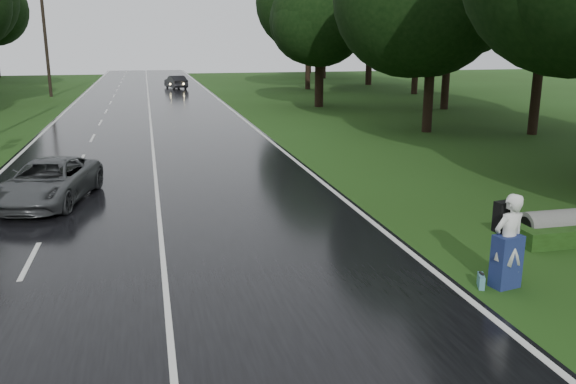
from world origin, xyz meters
The scene contains 12 objects.
ground centered at (0.00, 0.00, 0.00)m, with size 160.00×160.00×0.00m, color #1F4113.
road centered at (0.00, 20.00, 0.02)m, with size 12.00×140.00×0.04m, color black.
lane_center centered at (0.00, 20.00, 0.04)m, with size 0.12×140.00×0.01m, color silver.
grey_car centered at (-3.28, 7.28, 0.70)m, with size 2.21×4.78×1.33m, color #454849.
far_car centered at (2.90, 51.13, 0.71)m, with size 1.41×4.05×1.33m, color black.
hitchhiker centered at (6.89, -1.76, 0.93)m, with size 0.81×0.76×2.01m.
suitcase centered at (6.39, -1.70, 0.14)m, with size 0.11×0.39×0.28m, color teal.
culvert centered at (9.79, 0.64, 0.00)m, with size 0.76×0.76×1.53m, color slate.
utility_pole_far centered at (-8.50, 45.17, 0.00)m, with size 1.80×0.28×10.59m, color black, non-canonical shape.
tree_right_d centered at (14.93, 18.14, 0.00)m, with size 7.67×7.67×11.99m, color black, non-canonical shape.
tree_right_e centered at (12.66, 31.74, 0.00)m, with size 7.43×7.43×11.61m, color black, non-canonical shape.
tree_right_f centered at (16.13, 47.73, 0.00)m, with size 9.54×9.54×14.90m, color black, non-canonical shape.
Camera 1 is at (-0.15, -11.86, 5.01)m, focal length 36.82 mm.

